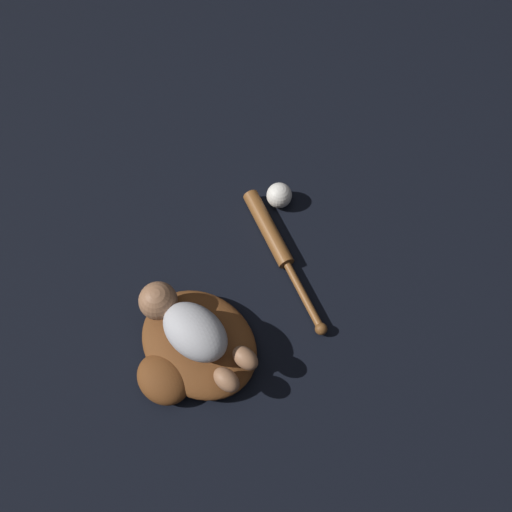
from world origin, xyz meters
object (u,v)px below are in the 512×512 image
object	(u,v)px
baby_figure	(189,327)
baseball	(279,195)
baseball_bat	(275,242)
baseball_glove	(193,349)

from	to	relation	value
baby_figure	baseball	bearing A→B (deg)	-61.27
baby_figure	baseball_bat	size ratio (longest dim) A/B	0.72
baseball_bat	baseball	xyz separation A→B (m)	(0.11, -0.09, 0.01)
baseball_glove	baby_figure	bearing A→B (deg)	-29.70
baby_figure	baseball_bat	world-z (taller)	baby_figure
baby_figure	baseball_glove	bearing A→B (deg)	150.30
baseball	baby_figure	bearing A→B (deg)	118.73
baseball_glove	baby_figure	size ratio (longest dim) A/B	1.11
baseball_glove	baseball_bat	distance (m)	0.38
baseball_glove	baseball_bat	xyz separation A→B (m)	(0.14, -0.35, -0.02)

